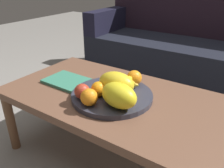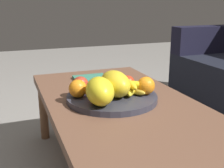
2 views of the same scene
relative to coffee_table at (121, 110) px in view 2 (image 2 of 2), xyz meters
name	(u,v)px [view 2 (image 2 of 2)]	position (x,y,z in m)	size (l,w,h in m)	color
coffee_table	(121,110)	(0.00, 0.00, 0.00)	(1.21, 0.63, 0.40)	brown
fruit_bowl	(112,98)	(-0.03, -0.03, 0.05)	(0.40, 0.40, 0.03)	#30313E
melon_large_front	(115,84)	(-0.01, -0.03, 0.12)	(0.18, 0.11, 0.11)	yellow
melon_smaller_beside	(100,91)	(0.06, -0.12, 0.12)	(0.17, 0.11, 0.11)	yellow
orange_front	(146,86)	(0.02, 0.11, 0.11)	(0.08, 0.08, 0.08)	orange
orange_left	(78,89)	(-0.05, -0.18, 0.10)	(0.08, 0.08, 0.08)	orange
orange_right	(97,86)	(-0.07, -0.09, 0.10)	(0.07, 0.07, 0.07)	orange
apple_front	(80,84)	(-0.11, -0.15, 0.10)	(0.07, 0.07, 0.07)	#A63523
apple_left	(128,82)	(-0.08, 0.07, 0.10)	(0.07, 0.07, 0.07)	red
banana_bunch	(132,88)	(-0.01, 0.05, 0.09)	(0.15, 0.15, 0.06)	gold
magazine	(94,81)	(-0.33, -0.02, 0.05)	(0.25, 0.18, 0.02)	#377D64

